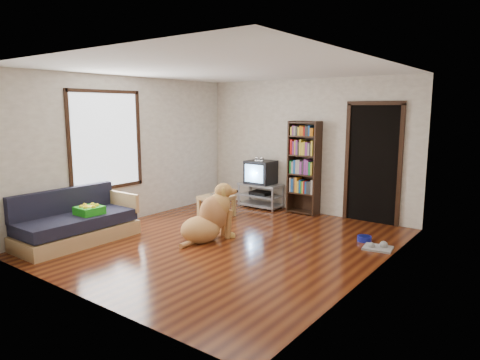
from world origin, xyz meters
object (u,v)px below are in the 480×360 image
Objects in this scene: tv_stand at (261,194)px; coffee_table at (216,202)px; laptop at (215,195)px; sofa at (76,225)px; dog_bowl at (364,239)px; crt_tv at (261,172)px; dog at (210,219)px; grey_rag at (378,248)px; green_cushion at (89,210)px; bookshelf at (304,163)px.

tv_stand is 1.17m from coffee_table.
laptop is 2.57m from sofa.
crt_tv is at bearing 159.44° from dog_bowl.
dog is at bearing -75.61° from crt_tv.
coffee_table is (0.00, 0.03, -0.13)m from laptop.
grey_rag is 3.14m from tv_stand.
dog is at bearing -145.66° from dog_bowl.
sofa is at bearing -147.86° from grey_rag.
tv_stand is (-2.89, 1.20, 0.25)m from grey_rag.
green_cushion is 4.40m from grey_rag.
dog is at bearing -98.29° from bookshelf.
laptop reaches higher than grey_rag.
crt_tv is at bearing 78.25° from coffee_table.
crt_tv is (0.85, 3.49, 0.26)m from green_cushion.
crt_tv reaches higher than tv_stand.
tv_stand is (-2.59, 0.95, 0.23)m from dog_bowl.
coffee_table is at bearing -134.00° from bookshelf.
coffee_table is at bearing -101.97° from tv_stand.
dog_bowl is 2.86m from crt_tv.
sofa is at bearing -117.32° from bookshelf.
grey_rag is 2.57m from dog.
dog_bowl is at bearing 12.07° from laptop.
bookshelf is 3.27× the size of coffee_table.
crt_tv is at bearing 86.18° from laptop.
green_cushion reaches higher than coffee_table.
dog_bowl is at bearing 140.19° from grey_rag.
dog is at bearing -75.47° from tv_stand.
crt_tv is at bearing 157.09° from grey_rag.
laptop is 1.83m from bookshelf.
crt_tv is 3.81m from sofa.
dog_bowl reaches higher than grey_rag.
coffee_table is 0.50× the size of dog.
laptop is 1.20m from tv_stand.
green_cushion is 2.42m from coffee_table.
tv_stand is 1.64× the size of coffee_table.
sofa is 3.27× the size of coffee_table.
laptop is 0.81× the size of grey_rag.
bookshelf is 1.86m from coffee_table.
green_cushion is 3.61m from crt_tv.
dog is (0.60, -2.31, 0.06)m from tv_stand.
coffee_table is at bearing 125.65° from dog.
laptop is 0.18× the size of bookshelf.
crt_tv is 0.53× the size of dog.
tv_stand is at bearing 85.97° from laptop.
laptop is 2.87m from dog_bowl.
laptop reaches higher than coffee_table.
tv_stand reaches higher than coffee_table.
dog_bowl is at bearing 34.34° from dog.
tv_stand is 0.82× the size of dog.
green_cushion is 0.63× the size of crt_tv.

